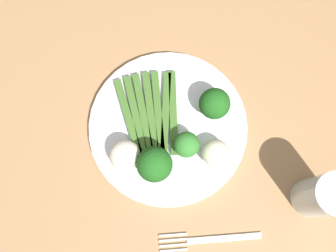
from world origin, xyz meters
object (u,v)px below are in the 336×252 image
object	(u,v)px
broccoli_outer_edge	(215,104)
water_glass	(322,196)
asparagus_bundle	(151,115)
fork	(208,240)
broccoli_front_left	(155,164)
dining_table	(158,182)
plate	(168,128)
cauliflower_edge	(125,155)
broccoli_back_right	(186,145)
cauliflower_left	(215,153)

from	to	relation	value
broccoli_outer_edge	water_glass	world-z (taller)	water_glass
asparagus_bundle	water_glass	distance (m)	0.30
fork	asparagus_bundle	bearing A→B (deg)	-69.64
fork	broccoli_front_left	bearing A→B (deg)	-57.82
dining_table	plate	bearing A→B (deg)	-22.33
cauliflower_edge	fork	xyz separation A→B (m)	(-0.15, -0.11, -0.04)
cauliflower_edge	broccoli_back_right	bearing A→B (deg)	-89.92
plate	broccoli_front_left	distance (m)	0.09
plate	broccoli_front_left	world-z (taller)	broccoli_front_left
water_glass	fork	bearing A→B (deg)	102.54
cauliflower_edge	water_glass	xyz separation A→B (m)	(-0.11, -0.29, 0.02)
fork	cauliflower_edge	bearing A→B (deg)	-48.97
plate	fork	xyz separation A→B (m)	(-0.19, -0.04, -0.01)
dining_table	broccoli_back_right	size ratio (longest dim) A/B	22.17
asparagus_bundle	cauliflower_edge	distance (m)	0.08
broccoli_outer_edge	asparagus_bundle	bearing A→B (deg)	86.70
water_glass	cauliflower_edge	bearing A→B (deg)	68.63
asparagus_bundle	cauliflower_left	distance (m)	0.12
plate	water_glass	xyz separation A→B (m)	(-0.15, -0.21, 0.05)
cauliflower_left	water_glass	world-z (taller)	water_glass
cauliflower_left	broccoli_back_right	bearing A→B (deg)	66.43
cauliflower_left	cauliflower_edge	xyz separation A→B (m)	(0.02, 0.14, 0.00)
asparagus_bundle	broccoli_front_left	size ratio (longest dim) A/B	2.13
broccoli_back_right	fork	distance (m)	0.16
dining_table	cauliflower_edge	world-z (taller)	cauliflower_edge
fork	broccoli_outer_edge	bearing A→B (deg)	-97.07
cauliflower_left	fork	world-z (taller)	cauliflower_left
broccoli_back_right	dining_table	bearing A→B (deg)	123.64
asparagus_bundle	cauliflower_left	size ratio (longest dim) A/B	3.32
dining_table	broccoli_outer_edge	size ratio (longest dim) A/B	18.17
fork	cauliflower_left	bearing A→B (deg)	-98.80
dining_table	water_glass	xyz separation A→B (m)	(-0.08, -0.24, 0.17)
broccoli_back_right	plate	bearing A→B (deg)	30.19
broccoli_outer_edge	cauliflower_left	xyz separation A→B (m)	(-0.08, 0.01, -0.01)
asparagus_bundle	broccoli_front_left	distance (m)	0.09
dining_table	fork	distance (m)	0.17
cauliflower_left	cauliflower_edge	size ratio (longest dim) A/B	0.88
plate	fork	bearing A→B (deg)	-169.61
asparagus_bundle	cauliflower_left	bearing A→B (deg)	-130.14
broccoli_back_right	cauliflower_left	xyz separation A→B (m)	(-0.02, -0.04, -0.01)
plate	broccoli_outer_edge	distance (m)	0.09
dining_table	broccoli_front_left	bearing A→B (deg)	-1.92
cauliflower_edge	water_glass	distance (m)	0.31
broccoli_outer_edge	water_glass	xyz separation A→B (m)	(-0.17, -0.13, 0.01)
cauliflower_edge	fork	distance (m)	0.19
asparagus_bundle	broccoli_front_left	xyz separation A→B (m)	(-0.09, 0.01, 0.03)
dining_table	broccoli_back_right	distance (m)	0.17
cauliflower_left	fork	distance (m)	0.14
dining_table	broccoli_back_right	world-z (taller)	broccoli_back_right
dining_table	fork	xyz separation A→B (m)	(-0.12, -0.07, 0.11)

